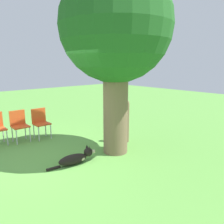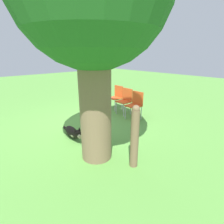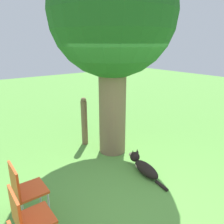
# 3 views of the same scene
# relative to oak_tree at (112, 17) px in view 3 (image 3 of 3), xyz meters

# --- Properties ---
(ground_plane) EXTENTS (30.00, 30.00, 0.00)m
(ground_plane) POSITION_rel_oak_tree_xyz_m (-0.63, -1.44, -3.01)
(ground_plane) COLOR #56933D
(oak_tree) EXTENTS (2.64, 2.64, 4.42)m
(oak_tree) POSITION_rel_oak_tree_xyz_m (0.00, 0.00, 0.00)
(oak_tree) COLOR #7A6047
(oak_tree) RESTS_ON ground_plane
(dog) EXTENTS (0.34, 1.17, 0.37)m
(dog) POSITION_rel_oak_tree_xyz_m (-0.08, -1.14, -2.88)
(dog) COLOR black
(dog) RESTS_ON ground_plane
(fence_post) EXTENTS (0.15, 0.15, 1.24)m
(fence_post) POSITION_rel_oak_tree_xyz_m (-0.33, 0.74, -2.38)
(fence_post) COLOR brown
(fence_post) RESTS_ON ground_plane
(red_chair_1) EXTENTS (0.42, 0.44, 0.91)m
(red_chair_1) POSITION_rel_oak_tree_xyz_m (-2.46, -1.56, -2.48)
(red_chair_1) COLOR #D14C1E
(red_chair_1) RESTS_ON ground_plane
(red_chair_2) EXTENTS (0.42, 0.44, 0.91)m
(red_chair_2) POSITION_rel_oak_tree_xyz_m (-2.32, -0.97, -2.48)
(red_chair_2) COLOR #D14C1E
(red_chair_2) RESTS_ON ground_plane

